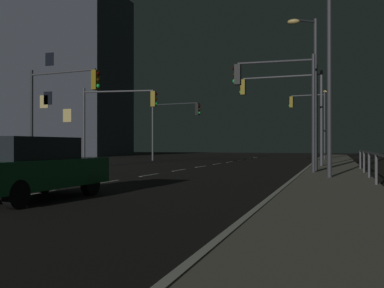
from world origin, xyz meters
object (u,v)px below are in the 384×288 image
at_px(traffic_light_far_left, 309,113).
at_px(street_lamp_median, 339,51).
at_px(traffic_light_mid_right, 277,90).
at_px(street_lamp_corner, 328,115).
at_px(traffic_light_near_left, 60,98).
at_px(building_distant, 38,78).
at_px(car, 29,167).
at_px(traffic_light_far_center, 174,118).
at_px(street_lamp_across_street, 312,80).
at_px(traffic_light_mid_left, 117,110).
at_px(traffic_light_far_right, 285,99).

height_order(traffic_light_far_left, street_lamp_median, street_lamp_median).
relative_size(traffic_light_mid_right, street_lamp_corner, 0.79).
bearing_deg(traffic_light_near_left, building_distant, 129.05).
bearing_deg(car, traffic_light_far_center, 102.70).
xyz_separation_m(traffic_light_mid_right, street_lamp_across_street, (1.47, 1.10, 0.56)).
relative_size(traffic_light_mid_left, building_distant, 0.22).
relative_size(traffic_light_far_center, traffic_light_near_left, 0.95).
bearing_deg(traffic_light_mid_right, traffic_light_far_right, 93.36).
bearing_deg(traffic_light_near_left, car, -58.78).
bearing_deg(traffic_light_far_left, building_distant, 165.20).
relative_size(street_lamp_across_street, building_distant, 0.32).
height_order(traffic_light_mid_left, traffic_light_far_left, traffic_light_far_left).
height_order(traffic_light_far_right, building_distant, building_distant).
xyz_separation_m(traffic_light_mid_left, traffic_light_near_left, (-0.29, -5.56, 0.21)).
xyz_separation_m(car, street_lamp_across_street, (6.16, 12.41, 3.63)).
bearing_deg(traffic_light_near_left, traffic_light_mid_right, 6.53).
height_order(car, street_lamp_across_street, street_lamp_across_street).
distance_m(traffic_light_near_left, street_lamp_across_street, 12.50).
relative_size(traffic_light_far_right, traffic_light_mid_left, 1.13).
relative_size(traffic_light_mid_left, traffic_light_near_left, 0.94).
xyz_separation_m(traffic_light_far_left, street_lamp_corner, (1.40, 5.21, 0.09)).
bearing_deg(traffic_light_far_left, traffic_light_far_center, -159.40).
distance_m(traffic_light_far_center, street_lamp_corner, 15.46).
bearing_deg(street_lamp_across_street, traffic_light_near_left, -169.23).
xyz_separation_m(traffic_light_far_center, traffic_light_far_left, (10.92, 4.11, 0.50)).
xyz_separation_m(traffic_light_far_center, traffic_light_mid_right, (10.49, -14.45, 0.26)).
bearing_deg(traffic_light_far_right, street_lamp_corner, 82.63).
xyz_separation_m(traffic_light_far_right, traffic_light_far_left, (0.82, 11.93, -0.03)).
distance_m(traffic_light_mid_left, street_lamp_across_street, 12.44).
bearing_deg(traffic_light_far_left, street_lamp_median, -84.03).
relative_size(car, traffic_light_mid_right, 0.84).
bearing_deg(street_lamp_median, traffic_light_mid_right, 132.67).
distance_m(car, traffic_light_far_right, 18.74).
xyz_separation_m(traffic_light_far_right, street_lamp_across_street, (1.86, -5.53, 0.29)).
relative_size(traffic_light_mid_left, street_lamp_across_street, 0.69).
distance_m(traffic_light_far_center, traffic_light_mid_right, 17.86).
height_order(traffic_light_near_left, street_lamp_corner, street_lamp_corner).
xyz_separation_m(traffic_light_far_center, traffic_light_near_left, (-0.30, -15.68, 0.16)).
bearing_deg(traffic_light_near_left, traffic_light_far_center, 88.90).
distance_m(traffic_light_far_center, street_lamp_median, 21.82).
xyz_separation_m(traffic_light_mid_right, traffic_light_mid_left, (-10.51, 4.33, -0.31)).
bearing_deg(traffic_light_far_right, street_lamp_across_street, -71.39).
bearing_deg(car, street_lamp_across_street, 63.59).
bearing_deg(street_lamp_median, traffic_light_mid_left, 151.27).
bearing_deg(street_lamp_corner, traffic_light_mid_right, -94.40).
xyz_separation_m(traffic_light_far_right, building_distant, (-33.90, 21.10, 5.90)).
distance_m(traffic_light_far_left, street_lamp_across_street, 17.49).
height_order(traffic_light_mid_left, street_lamp_corner, street_lamp_corner).
bearing_deg(car, street_lamp_median, 48.81).
height_order(traffic_light_far_center, traffic_light_near_left, traffic_light_near_left).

